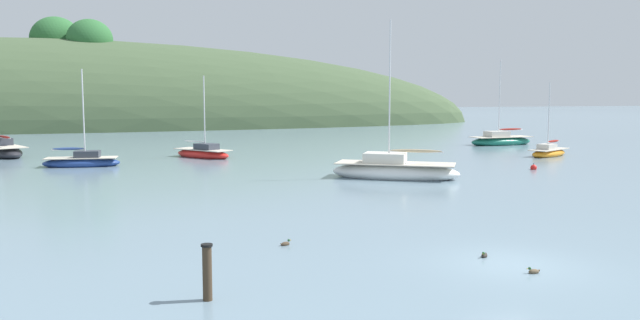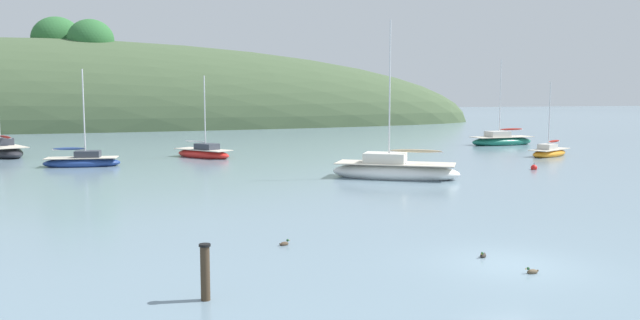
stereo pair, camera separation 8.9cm
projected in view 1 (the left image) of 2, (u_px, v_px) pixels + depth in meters
name	position (u px, v px, depth m)	size (l,w,h in m)	color
ground_plane	(511.00, 264.00, 19.40)	(400.00, 400.00, 0.00)	slate
far_shoreline_hill	(33.00, 127.00, 97.67)	(150.00, 36.00, 30.86)	#425638
sailboat_yellow_far	(203.00, 153.00, 51.61)	(4.89, 5.64, 6.87)	red
sailboat_red_portside	(549.00, 152.00, 52.76)	(5.11, 3.74, 6.35)	orange
sailboat_cream_ketch	(82.00, 162.00, 45.28)	(5.53, 2.45, 7.15)	navy
sailboat_black_sloop	(394.00, 171.00, 39.02)	(8.14, 6.46, 9.99)	white
sailboat_blue_center	(501.00, 141.00, 64.37)	(7.14, 2.84, 8.90)	#196B56
sailboat_navy_dinghy	(1.00, 151.00, 52.76)	(5.48, 7.97, 10.88)	#232328
mooring_buoy_inner	(534.00, 168.00, 43.46)	(0.44, 0.44, 0.54)	red
duck_lone_left	(484.00, 255.00, 20.20)	(0.37, 0.37, 0.24)	#2D2823
duck_lone_right	(285.00, 244.00, 21.77)	(0.42, 0.29, 0.24)	#473828
duck_straggler	(534.00, 271.00, 18.38)	(0.42, 0.19, 0.24)	brown
jetty_piling	(207.00, 272.00, 15.90)	(0.30, 0.30, 1.46)	#423323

